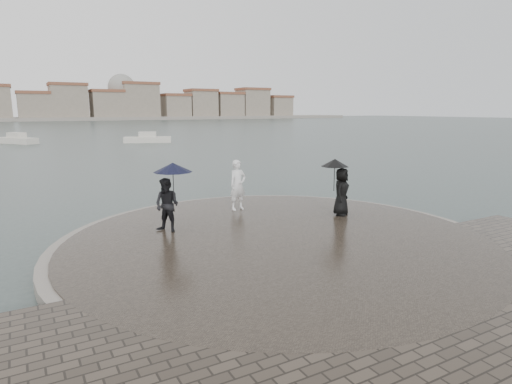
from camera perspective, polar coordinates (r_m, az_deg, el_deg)
ground at (r=9.82m, az=14.16°, el=-13.07°), size 400.00×400.00×0.00m
kerb_ring at (r=12.35m, az=2.96°, el=-6.89°), size 12.50×12.50×0.32m
quay_tip at (r=12.35m, az=2.96°, el=-6.80°), size 11.90×11.90×0.36m
statue at (r=15.40m, az=-2.44°, el=0.94°), size 0.71×0.51×1.81m
visitor_left at (r=12.88m, az=-11.53°, el=-0.08°), size 1.31×1.17×2.04m
visitor_right at (r=14.82m, az=11.10°, el=1.00°), size 1.20×1.02×1.95m
far_skyline at (r=167.16m, az=-29.70°, el=10.13°), size 260.00×20.00×37.00m
boats at (r=51.90m, az=-26.13°, el=5.92°), size 24.87×15.77×1.50m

